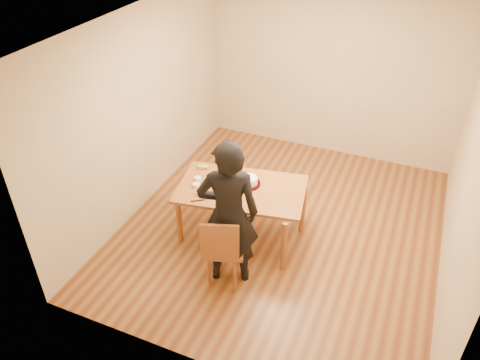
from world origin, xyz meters
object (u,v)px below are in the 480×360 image
at_px(cake, 249,181).
at_px(dining_chair, 227,249).
at_px(cake_plate, 249,184).
at_px(dining_table, 242,189).
at_px(person, 228,214).

bearing_deg(cake, dining_chair, -83.49).
xyz_separation_m(cake_plate, cake, (0.00, 0.00, 0.05)).
distance_m(dining_table, person, 0.77).
bearing_deg(cake_plate, person, -83.15).
distance_m(dining_chair, person, 0.47).
distance_m(dining_table, cake, 0.14).
height_order(dining_table, person, person).
relative_size(cake_plate, person, 0.16).
bearing_deg(dining_table, cake, 54.44).
height_order(cake_plate, person, person).
bearing_deg(dining_chair, cake, 77.62).
relative_size(cake, person, 0.12).
xyz_separation_m(dining_chair, cake_plate, (-0.10, 0.88, 0.31)).
bearing_deg(cake_plate, dining_chair, -83.49).
bearing_deg(person, dining_table, -100.63).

